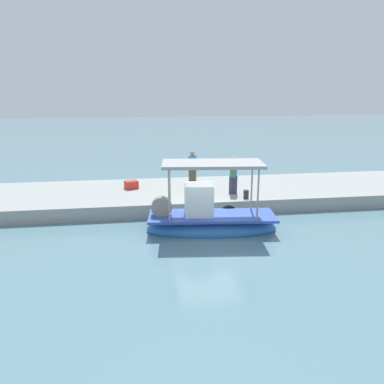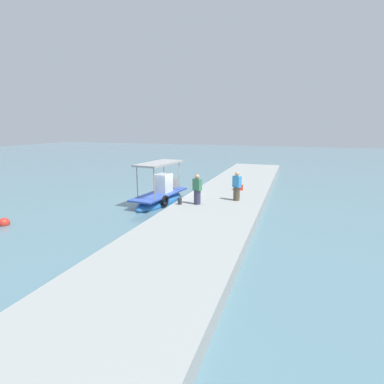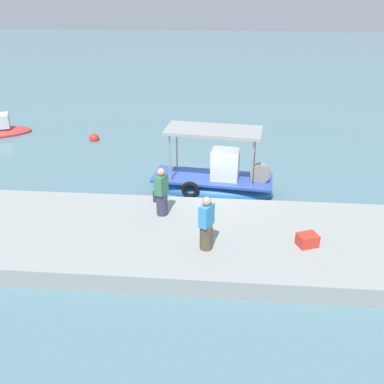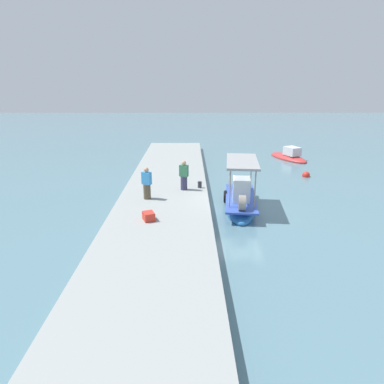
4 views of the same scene
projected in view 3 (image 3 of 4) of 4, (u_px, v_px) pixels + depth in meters
The scene contains 8 objects.
ground_plane at pixel (215, 192), 18.18m from camera, with size 120.00×120.00×0.00m, color slate.
dock_quay at pixel (210, 241), 14.23m from camera, with size 36.00×4.99×0.62m, color #979C9A.
main_fishing_boat at pixel (214, 182), 17.94m from camera, with size 5.27×2.17×3.10m.
fisherman_near_bollard at pixel (206, 226), 12.96m from camera, with size 0.53×0.57×1.77m.
fisherman_by_crate at pixel (162, 194), 14.86m from camera, with size 0.51×0.56×1.76m.
mooring_bollard at pixel (156, 197), 16.01m from camera, with size 0.24×0.24×0.39m, color #2D2D33.
cargo_crate at pixel (307, 240), 13.37m from camera, with size 0.60×0.48×0.39m, color red.
marker_buoy at pixel (94, 138), 23.84m from camera, with size 0.56×0.56×0.56m.
Camera 3 is at (0.42, -16.29, 8.13)m, focal length 40.35 mm.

